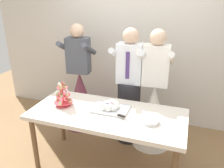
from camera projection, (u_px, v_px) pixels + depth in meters
The scene contains 9 objects.
ground_plane at pixel (107, 166), 2.93m from camera, with size 8.00×8.00×0.00m, color olive.
rear_wall at pixel (137, 34), 3.63m from camera, with size 5.20×0.10×2.90m, color beige.
dessert_table at pixel (107, 118), 2.67m from camera, with size 1.80×0.80×0.78m.
cupcake_stand at pixel (63, 96), 2.77m from camera, with size 0.23×0.23×0.31m.
main_cake_tray at pixel (110, 107), 2.69m from camera, with size 0.43×0.33×0.12m.
plate_stack at pixel (150, 121), 2.44m from camera, with size 0.20×0.20×0.04m.
person_groom at pixel (129, 94), 3.21m from camera, with size 0.47×0.50×1.66m.
person_bride at pixel (153, 107), 3.18m from camera, with size 0.56×0.56×1.66m.
person_guest at pixel (80, 92), 3.66m from camera, with size 0.56×0.56×1.66m.
Camera 1 is at (0.82, -2.19, 2.06)m, focal length 36.65 mm.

